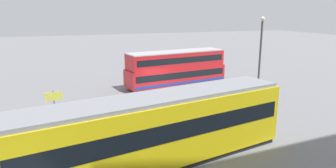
% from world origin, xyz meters
% --- Properties ---
extents(ground_plane, '(160.00, 160.00, 0.00)m').
position_xyz_m(ground_plane, '(0.00, 0.00, 0.00)').
color(ground_plane, gray).
extents(double_decker_bus, '(10.94, 4.04, 3.69)m').
position_xyz_m(double_decker_bus, '(-2.65, -3.19, 1.89)').
color(double_decker_bus, red).
rests_on(double_decker_bus, ground).
extents(tram_yellow, '(14.81, 5.22, 3.65)m').
position_xyz_m(tram_yellow, '(4.53, 12.08, 1.89)').
color(tram_yellow, yellow).
rests_on(tram_yellow, ground).
extents(pedestrian_near_railing, '(0.45, 0.45, 1.63)m').
position_xyz_m(pedestrian_near_railing, '(4.71, 3.63, 0.94)').
color(pedestrian_near_railing, '#4C3F2D').
rests_on(pedestrian_near_railing, ground).
extents(pedestrian_crossing, '(0.44, 0.44, 1.58)m').
position_xyz_m(pedestrian_crossing, '(0.07, 8.29, 0.90)').
color(pedestrian_crossing, black).
rests_on(pedestrian_crossing, ground).
extents(pedestrian_railing, '(6.92, 0.31, 1.08)m').
position_xyz_m(pedestrian_railing, '(5.24, 4.62, 0.73)').
color(pedestrian_railing, gray).
rests_on(pedestrian_railing, ground).
extents(info_sign, '(1.12, 0.21, 2.57)m').
position_xyz_m(info_sign, '(9.36, 4.80, 1.78)').
color(info_sign, slate).
rests_on(info_sign, ground).
extents(street_lamp, '(0.36, 0.36, 7.27)m').
position_xyz_m(street_lamp, '(-6.04, 5.94, 4.23)').
color(street_lamp, '#4C4C51').
rests_on(street_lamp, ground).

